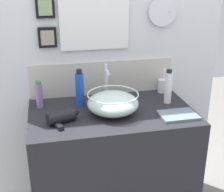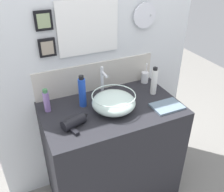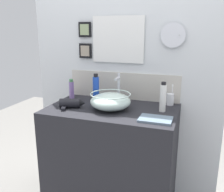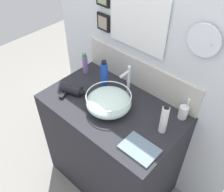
{
  "view_description": "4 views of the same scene",
  "coord_description": "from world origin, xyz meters",
  "px_view_note": "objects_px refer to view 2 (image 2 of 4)",
  "views": [
    {
      "loc": [
        -0.38,
        -1.73,
        1.74
      ],
      "look_at": [
        0.0,
        0.0,
        1.03
      ],
      "focal_mm": 50.0,
      "sensor_mm": 36.0,
      "label": 1
    },
    {
      "loc": [
        -0.63,
        -1.39,
        1.96
      ],
      "look_at": [
        0.0,
        0.0,
        1.03
      ],
      "focal_mm": 40.0,
      "sensor_mm": 36.0,
      "label": 2
    },
    {
      "loc": [
        0.62,
        -1.78,
        1.53
      ],
      "look_at": [
        0.0,
        0.0,
        1.03
      ],
      "focal_mm": 40.0,
      "sensor_mm": 36.0,
      "label": 3
    },
    {
      "loc": [
        0.86,
        -0.94,
        2.17
      ],
      "look_at": [
        0.0,
        0.0,
        1.03
      ],
      "focal_mm": 40.0,
      "sensor_mm": 36.0,
      "label": 4
    }
  ],
  "objects_px": {
    "faucet": "(103,81)",
    "toothbrush_cup": "(145,77)",
    "hand_towel": "(167,106)",
    "hair_drier": "(75,121)",
    "shampoo_bottle": "(154,81)",
    "lotion_bottle": "(82,92)",
    "soap_dispenser": "(47,101)",
    "glass_bowl_sink": "(114,102)"
  },
  "relations": [
    {
      "from": "shampoo_bottle",
      "to": "faucet",
      "type": "bearing_deg",
      "value": 163.14
    },
    {
      "from": "faucet",
      "to": "toothbrush_cup",
      "type": "relative_size",
      "value": 1.45
    },
    {
      "from": "faucet",
      "to": "lotion_bottle",
      "type": "xyz_separation_m",
      "value": [
        -0.19,
        -0.05,
        -0.03
      ]
    },
    {
      "from": "toothbrush_cup",
      "to": "lotion_bottle",
      "type": "distance_m",
      "value": 0.62
    },
    {
      "from": "faucet",
      "to": "lotion_bottle",
      "type": "height_order",
      "value": "faucet"
    },
    {
      "from": "glass_bowl_sink",
      "to": "faucet",
      "type": "relative_size",
      "value": 1.24
    },
    {
      "from": "shampoo_bottle",
      "to": "lotion_bottle",
      "type": "distance_m",
      "value": 0.57
    },
    {
      "from": "shampoo_bottle",
      "to": "lotion_bottle",
      "type": "bearing_deg",
      "value": 173.64
    },
    {
      "from": "glass_bowl_sink",
      "to": "hand_towel",
      "type": "distance_m",
      "value": 0.4
    },
    {
      "from": "hand_towel",
      "to": "toothbrush_cup",
      "type": "bearing_deg",
      "value": 83.08
    },
    {
      "from": "shampoo_bottle",
      "to": "hand_towel",
      "type": "relative_size",
      "value": 1.02
    },
    {
      "from": "hair_drier",
      "to": "soap_dispenser",
      "type": "xyz_separation_m",
      "value": [
        -0.13,
        0.25,
        0.05
      ]
    },
    {
      "from": "lotion_bottle",
      "to": "hand_towel",
      "type": "distance_m",
      "value": 0.63
    },
    {
      "from": "hair_drier",
      "to": "hand_towel",
      "type": "distance_m",
      "value": 0.68
    },
    {
      "from": "lotion_bottle",
      "to": "hand_towel",
      "type": "height_order",
      "value": "lotion_bottle"
    },
    {
      "from": "soap_dispenser",
      "to": "hand_towel",
      "type": "relative_size",
      "value": 0.79
    },
    {
      "from": "toothbrush_cup",
      "to": "glass_bowl_sink",
      "type": "bearing_deg",
      "value": -146.55
    },
    {
      "from": "glass_bowl_sink",
      "to": "lotion_bottle",
      "type": "distance_m",
      "value": 0.24
    },
    {
      "from": "hair_drier",
      "to": "shampoo_bottle",
      "type": "xyz_separation_m",
      "value": [
        0.69,
        0.15,
        0.07
      ]
    },
    {
      "from": "soap_dispenser",
      "to": "hand_towel",
      "type": "xyz_separation_m",
      "value": [
        0.81,
        -0.32,
        -0.08
      ]
    },
    {
      "from": "hair_drier",
      "to": "toothbrush_cup",
      "type": "xyz_separation_m",
      "value": [
        0.73,
        0.34,
        0.01
      ]
    },
    {
      "from": "hair_drier",
      "to": "shampoo_bottle",
      "type": "relative_size",
      "value": 0.93
    },
    {
      "from": "toothbrush_cup",
      "to": "hand_towel",
      "type": "distance_m",
      "value": 0.41
    },
    {
      "from": "faucet",
      "to": "hand_towel",
      "type": "relative_size",
      "value": 1.14
    },
    {
      "from": "hair_drier",
      "to": "shampoo_bottle",
      "type": "bearing_deg",
      "value": 11.97
    },
    {
      "from": "shampoo_bottle",
      "to": "hand_towel",
      "type": "bearing_deg",
      "value": -94.0
    },
    {
      "from": "glass_bowl_sink",
      "to": "hair_drier",
      "type": "xyz_separation_m",
      "value": [
        -0.31,
        -0.06,
        -0.03
      ]
    },
    {
      "from": "hair_drier",
      "to": "toothbrush_cup",
      "type": "relative_size",
      "value": 1.21
    },
    {
      "from": "toothbrush_cup",
      "to": "lotion_bottle",
      "type": "relative_size",
      "value": 0.71
    },
    {
      "from": "hair_drier",
      "to": "lotion_bottle",
      "type": "xyz_separation_m",
      "value": [
        0.12,
        0.21,
        0.08
      ]
    },
    {
      "from": "hand_towel",
      "to": "soap_dispenser",
      "type": "bearing_deg",
      "value": 158.58
    },
    {
      "from": "shampoo_bottle",
      "to": "hand_towel",
      "type": "height_order",
      "value": "shampoo_bottle"
    },
    {
      "from": "hair_drier",
      "to": "soap_dispenser",
      "type": "relative_size",
      "value": 1.2
    },
    {
      "from": "hair_drier",
      "to": "hand_towel",
      "type": "relative_size",
      "value": 0.95
    },
    {
      "from": "toothbrush_cup",
      "to": "soap_dispenser",
      "type": "distance_m",
      "value": 0.86
    },
    {
      "from": "glass_bowl_sink",
      "to": "faucet",
      "type": "distance_m",
      "value": 0.21
    },
    {
      "from": "shampoo_bottle",
      "to": "soap_dispenser",
      "type": "bearing_deg",
      "value": 172.93
    },
    {
      "from": "faucet",
      "to": "hand_towel",
      "type": "xyz_separation_m",
      "value": [
        0.37,
        -0.33,
        -0.13
      ]
    },
    {
      "from": "lotion_bottle",
      "to": "toothbrush_cup",
      "type": "bearing_deg",
      "value": 11.96
    },
    {
      "from": "faucet",
      "to": "soap_dispenser",
      "type": "height_order",
      "value": "faucet"
    },
    {
      "from": "hand_towel",
      "to": "lotion_bottle",
      "type": "bearing_deg",
      "value": 153.35
    },
    {
      "from": "hair_drier",
      "to": "glass_bowl_sink",
      "type": "bearing_deg",
      "value": 11.45
    }
  ]
}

